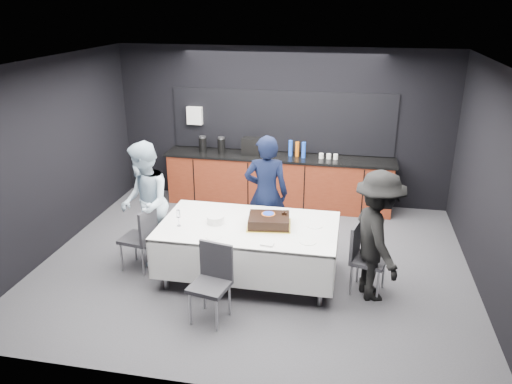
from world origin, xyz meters
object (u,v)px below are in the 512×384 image
champagne_flute (178,215)px  person_left (145,204)px  chair_left (142,234)px  person_right (377,236)px  party_table (249,234)px  chair_near (212,277)px  person_center (266,194)px  chair_right (363,253)px  cake_assembly (269,221)px  plate_stack (215,219)px

champagne_flute → person_left: bearing=147.2°
chair_left → person_right: 3.13m
party_table → chair_left: size_ratio=2.51×
chair_near → person_right: bearing=23.9°
chair_left → person_center: person_center is taller
chair_right → person_left: size_ratio=0.53×
cake_assembly → person_left: (-1.79, 0.18, 0.03)m
chair_near → plate_stack: bearing=102.9°
champagne_flute → chair_near: bearing=-48.9°
chair_left → person_center: 1.85m
person_center → person_right: (1.56, -1.01, -0.05)m
plate_stack → champagne_flute: size_ratio=1.03×
party_table → person_center: size_ratio=1.31×
party_table → chair_near: (-0.23, -0.97, -0.11)m
person_center → person_left: bearing=15.5°
cake_assembly → person_left: person_left is taller
chair_right → cake_assembly: bearing=177.2°
chair_left → party_table: bearing=2.4°
chair_near → chair_left: bearing=144.2°
chair_near → person_center: person_center is taller
person_center → person_right: person_center is taller
person_center → chair_left: bearing=23.6°
champagne_flute → person_right: person_right is taller
chair_near → person_right: person_right is taller
champagne_flute → chair_left: size_ratio=0.24×
person_right → person_left: bearing=65.3°
cake_assembly → chair_left: (-1.75, -0.08, -0.32)m
cake_assembly → plate_stack: (-0.71, -0.05, -0.02)m
champagne_flute → person_right: (2.52, 0.07, -0.10)m
party_table → chair_near: chair_near is taller
champagne_flute → cake_assembly: bearing=11.5°
chair_right → chair_left: bearing=-179.5°
chair_right → person_right: bearing=-35.8°
champagne_flute → person_center: 1.45m
champagne_flute → person_center: size_ratio=0.13×
champagne_flute → chair_left: bearing=165.9°
champagne_flute → chair_near: (0.66, -0.75, -0.40)m
chair_left → chair_near: bearing=-35.8°
plate_stack → chair_left: (-1.04, -0.03, -0.30)m
person_center → chair_near: bearing=73.3°
cake_assembly → person_left: 1.80m
party_table → chair_near: size_ratio=2.51×
person_left → person_right: (3.16, -0.34, -0.04)m
party_table → chair_left: (-1.48, -0.06, -0.11)m
person_left → person_right: bearing=58.1°
plate_stack → chair_left: size_ratio=0.25×
person_center → person_right: size_ratio=1.06×
chair_left → chair_right: same height
chair_near → person_left: bearing=138.0°
champagne_flute → person_right: size_ratio=0.13×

